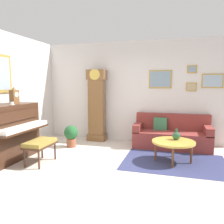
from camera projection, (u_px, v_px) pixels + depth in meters
name	position (u px, v px, depth m)	size (l,w,h in m)	color
ground_plane	(109.00, 173.00, 4.29)	(6.40, 6.00, 0.10)	beige
wall_back	(134.00, 92.00, 6.40)	(5.30, 0.13, 2.80)	silver
area_rug	(174.00, 162.00, 4.72)	(2.10, 1.50, 0.01)	navy
piano	(8.00, 132.00, 4.81)	(0.87, 1.44, 1.19)	#3D2316
piano_bench	(40.00, 144.00, 4.63)	(0.42, 0.70, 0.48)	#3D2316
grandfather_clock	(97.00, 107.00, 6.45)	(0.52, 0.34, 2.03)	brown
couch	(172.00, 135.00, 5.84)	(1.90, 0.80, 0.84)	maroon
coffee_table	(173.00, 142.00, 4.69)	(0.88, 0.88, 0.45)	gold
mantel_clock	(14.00, 96.00, 4.96)	(0.13, 0.18, 0.38)	brown
teacup	(12.00, 104.00, 4.73)	(0.12, 0.12, 0.06)	white
green_jug	(176.00, 136.00, 4.78)	(0.17, 0.17, 0.24)	#234C33
potted_plant	(71.00, 135.00, 5.85)	(0.36, 0.36, 0.56)	#935138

